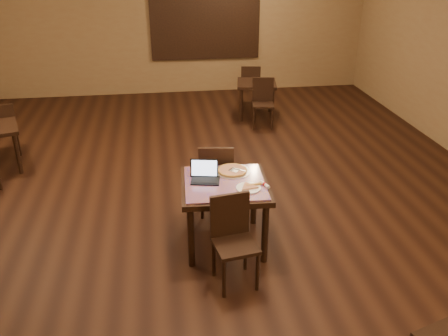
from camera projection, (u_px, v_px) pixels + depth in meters
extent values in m
plane|color=black|center=(211.00, 199.00, 6.22)|extent=(10.00, 10.00, 0.00)
cube|color=olive|center=(182.00, 23.00, 10.03)|extent=(8.00, 0.02, 3.00)
cube|color=#27678F|center=(205.00, 20.00, 10.05)|extent=(2.20, 0.04, 1.50)
cube|color=black|center=(205.00, 20.00, 10.02)|extent=(2.34, 0.02, 1.64)
cylinder|color=black|center=(191.00, 237.00, 4.81)|extent=(0.07, 0.07, 0.71)
cylinder|color=black|center=(189.00, 200.00, 5.49)|extent=(0.07, 0.07, 0.71)
cylinder|color=black|center=(265.00, 233.00, 4.87)|extent=(0.07, 0.07, 0.71)
cylinder|color=black|center=(254.00, 197.00, 5.55)|extent=(0.07, 0.07, 0.71)
cube|color=black|center=(225.00, 186.00, 5.02)|extent=(0.97, 0.97, 0.06)
cube|color=#1E1BB1|center=(225.00, 183.00, 5.01)|extent=(0.88, 0.88, 0.02)
cylinder|color=black|center=(224.00, 279.00, 4.43)|extent=(0.04, 0.04, 0.42)
cylinder|color=black|center=(214.00, 258.00, 4.72)|extent=(0.04, 0.04, 0.42)
cylinder|color=black|center=(258.00, 272.00, 4.52)|extent=(0.04, 0.04, 0.42)
cylinder|color=black|center=(245.00, 252.00, 4.81)|extent=(0.04, 0.04, 0.42)
cube|color=black|center=(235.00, 246.00, 4.52)|extent=(0.45, 0.45, 0.04)
cube|color=black|center=(230.00, 214.00, 4.57)|extent=(0.39, 0.10, 0.45)
cylinder|color=black|center=(230.00, 189.00, 6.02)|extent=(0.04, 0.04, 0.44)
cylinder|color=black|center=(231.00, 202.00, 5.71)|extent=(0.04, 0.04, 0.44)
cylinder|color=black|center=(203.00, 189.00, 6.02)|extent=(0.04, 0.04, 0.44)
cylinder|color=black|center=(202.00, 203.00, 5.70)|extent=(0.04, 0.04, 0.44)
cube|color=black|center=(216.00, 178.00, 5.76)|extent=(0.46, 0.46, 0.04)
cube|color=black|center=(216.00, 166.00, 5.49)|extent=(0.41, 0.09, 0.47)
cube|color=black|center=(205.00, 181.00, 5.02)|extent=(0.33, 0.26, 0.01)
cube|color=black|center=(204.00, 168.00, 5.07)|extent=(0.30, 0.10, 0.20)
cube|color=silver|center=(204.00, 168.00, 5.06)|extent=(0.27, 0.08, 0.17)
cylinder|color=white|center=(248.00, 188.00, 4.87)|extent=(0.26, 0.26, 0.01)
cylinder|color=silver|center=(232.00, 171.00, 5.23)|extent=(0.40, 0.40, 0.01)
cylinder|color=beige|center=(232.00, 170.00, 5.23)|extent=(0.32, 0.32, 0.02)
torus|color=#C38B3E|center=(232.00, 170.00, 5.22)|extent=(0.33, 0.33, 0.02)
cube|color=silver|center=(234.00, 170.00, 5.21)|extent=(0.25, 0.24, 0.01)
cylinder|color=white|center=(265.00, 184.00, 4.92)|extent=(0.08, 0.15, 0.03)
cylinder|color=#AB1518|center=(265.00, 184.00, 4.92)|extent=(0.04, 0.04, 0.04)
cylinder|color=black|center=(241.00, 105.00, 8.78)|extent=(0.06, 0.06, 0.64)
cylinder|color=black|center=(241.00, 96.00, 9.30)|extent=(0.06, 0.06, 0.64)
cylinder|color=black|center=(272.00, 105.00, 8.77)|extent=(0.06, 0.06, 0.64)
cylinder|color=black|center=(270.00, 96.00, 9.29)|extent=(0.06, 0.06, 0.64)
cube|color=black|center=(257.00, 84.00, 8.89)|extent=(0.83, 0.83, 0.05)
cylinder|color=black|center=(254.00, 119.00, 8.42)|extent=(0.04, 0.04, 0.40)
cylinder|color=black|center=(253.00, 113.00, 8.72)|extent=(0.04, 0.04, 0.40)
cylinder|color=black|center=(272.00, 119.00, 8.41)|extent=(0.04, 0.04, 0.40)
cylinder|color=black|center=(271.00, 113.00, 8.71)|extent=(0.04, 0.04, 0.40)
cube|color=black|center=(263.00, 105.00, 8.47)|extent=(0.44, 0.44, 0.04)
cube|color=black|center=(263.00, 89.00, 8.52)|extent=(0.38, 0.10, 0.43)
cylinder|color=black|center=(258.00, 95.00, 9.75)|extent=(0.04, 0.04, 0.40)
cylinder|color=black|center=(258.00, 100.00, 9.46)|extent=(0.04, 0.04, 0.40)
cylinder|color=black|center=(242.00, 95.00, 9.76)|extent=(0.04, 0.04, 0.40)
cylinder|color=black|center=(242.00, 100.00, 9.47)|extent=(0.04, 0.04, 0.40)
cube|color=black|center=(250.00, 87.00, 9.51)|extent=(0.44, 0.44, 0.04)
cube|color=black|center=(251.00, 77.00, 9.26)|extent=(0.38, 0.10, 0.43)
cylinder|color=black|center=(18.00, 153.00, 6.79)|extent=(0.06, 0.06, 0.63)
cylinder|color=black|center=(15.00, 140.00, 7.25)|extent=(0.06, 0.06, 0.63)
cylinder|color=black|center=(17.00, 137.00, 7.66)|extent=(0.04, 0.04, 0.40)
cylinder|color=black|center=(19.00, 144.00, 7.40)|extent=(0.04, 0.04, 0.40)
cube|color=black|center=(4.00, 129.00, 7.38)|extent=(0.47, 0.47, 0.04)
cube|color=black|center=(2.00, 119.00, 7.14)|extent=(0.37, 0.15, 0.43)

